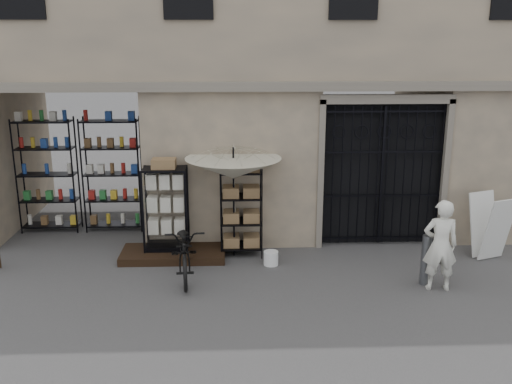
{
  "coord_description": "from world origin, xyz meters",
  "views": [
    {
      "loc": [
        -1.2,
        -8.85,
        4.17
      ],
      "look_at": [
        -0.8,
        1.4,
        1.35
      ],
      "focal_mm": 40.0,
      "sensor_mm": 36.0,
      "label": 1
    }
  ],
  "objects_px": {
    "white_bucket": "(271,258)",
    "wire_rack": "(241,212)",
    "bicycle": "(186,276)",
    "steel_bollard": "(426,260)",
    "market_umbrella": "(233,163)",
    "shopkeeper": "(436,289)",
    "easel_sign": "(490,226)",
    "display_cabinet": "(166,213)"
  },
  "relations": [
    {
      "from": "white_bucket",
      "to": "wire_rack",
      "type": "bearing_deg",
      "value": 132.85
    },
    {
      "from": "wire_rack",
      "to": "easel_sign",
      "type": "relative_size",
      "value": 1.44
    },
    {
      "from": "wire_rack",
      "to": "white_bucket",
      "type": "distance_m",
      "value": 1.09
    },
    {
      "from": "white_bucket",
      "to": "shopkeeper",
      "type": "relative_size",
      "value": 0.17
    },
    {
      "from": "market_umbrella",
      "to": "bicycle",
      "type": "height_order",
      "value": "market_umbrella"
    },
    {
      "from": "steel_bollard",
      "to": "shopkeeper",
      "type": "xyz_separation_m",
      "value": [
        0.15,
        -0.2,
        -0.45
      ]
    },
    {
      "from": "bicycle",
      "to": "steel_bollard",
      "type": "distance_m",
      "value": 4.22
    },
    {
      "from": "display_cabinet",
      "to": "wire_rack",
      "type": "distance_m",
      "value": 1.45
    },
    {
      "from": "bicycle",
      "to": "market_umbrella",
      "type": "bearing_deg",
      "value": 41.91
    },
    {
      "from": "shopkeeper",
      "to": "easel_sign",
      "type": "bearing_deg",
      "value": -131.76
    },
    {
      "from": "bicycle",
      "to": "display_cabinet",
      "type": "bearing_deg",
      "value": 107.54
    },
    {
      "from": "bicycle",
      "to": "easel_sign",
      "type": "xyz_separation_m",
      "value": [
        5.79,
        0.64,
        0.64
      ]
    },
    {
      "from": "white_bucket",
      "to": "steel_bollard",
      "type": "distance_m",
      "value": 2.8
    },
    {
      "from": "display_cabinet",
      "to": "wire_rack",
      "type": "xyz_separation_m",
      "value": [
        1.45,
        0.04,
        -0.0
      ]
    },
    {
      "from": "display_cabinet",
      "to": "white_bucket",
      "type": "distance_m",
      "value": 2.2
    },
    {
      "from": "wire_rack",
      "to": "market_umbrella",
      "type": "distance_m",
      "value": 1.0
    },
    {
      "from": "wire_rack",
      "to": "white_bucket",
      "type": "xyz_separation_m",
      "value": [
        0.55,
        -0.59,
        -0.74
      ]
    },
    {
      "from": "display_cabinet",
      "to": "shopkeeper",
      "type": "relative_size",
      "value": 1.1
    },
    {
      "from": "easel_sign",
      "to": "wire_rack",
      "type": "bearing_deg",
      "value": 154.9
    },
    {
      "from": "steel_bollard",
      "to": "market_umbrella",
      "type": "bearing_deg",
      "value": 155.91
    },
    {
      "from": "bicycle",
      "to": "steel_bollard",
      "type": "relative_size",
      "value": 2.13
    },
    {
      "from": "display_cabinet",
      "to": "steel_bollard",
      "type": "xyz_separation_m",
      "value": [
        4.6,
        -1.51,
        -0.43
      ]
    },
    {
      "from": "shopkeeper",
      "to": "easel_sign",
      "type": "relative_size",
      "value": 1.27
    },
    {
      "from": "market_umbrella",
      "to": "bicycle",
      "type": "distance_m",
      "value": 2.27
    },
    {
      "from": "wire_rack",
      "to": "white_bucket",
      "type": "height_order",
      "value": "wire_rack"
    },
    {
      "from": "white_bucket",
      "to": "easel_sign",
      "type": "distance_m",
      "value": 4.26
    },
    {
      "from": "market_umbrella",
      "to": "white_bucket",
      "type": "distance_m",
      "value": 1.93
    },
    {
      "from": "market_umbrella",
      "to": "bicycle",
      "type": "xyz_separation_m",
      "value": [
        -0.87,
        -0.96,
        -1.86
      ]
    },
    {
      "from": "white_bucket",
      "to": "steel_bollard",
      "type": "bearing_deg",
      "value": -20.31
    },
    {
      "from": "display_cabinet",
      "to": "market_umbrella",
      "type": "bearing_deg",
      "value": -0.52
    },
    {
      "from": "market_umbrella",
      "to": "easel_sign",
      "type": "xyz_separation_m",
      "value": [
        4.91,
        -0.32,
        -1.22
      ]
    },
    {
      "from": "bicycle",
      "to": "steel_bollard",
      "type": "height_order",
      "value": "bicycle"
    },
    {
      "from": "display_cabinet",
      "to": "white_bucket",
      "type": "bearing_deg",
      "value": -14.08
    },
    {
      "from": "wire_rack",
      "to": "shopkeeper",
      "type": "height_order",
      "value": "wire_rack"
    },
    {
      "from": "steel_bollard",
      "to": "white_bucket",
      "type": "bearing_deg",
      "value": 159.69
    },
    {
      "from": "white_bucket",
      "to": "steel_bollard",
      "type": "relative_size",
      "value": 0.31
    },
    {
      "from": "white_bucket",
      "to": "easel_sign",
      "type": "height_order",
      "value": "easel_sign"
    },
    {
      "from": "wire_rack",
      "to": "easel_sign",
      "type": "distance_m",
      "value": 4.79
    },
    {
      "from": "wire_rack",
      "to": "bicycle",
      "type": "relative_size",
      "value": 0.94
    },
    {
      "from": "white_bucket",
      "to": "steel_bollard",
      "type": "height_order",
      "value": "steel_bollard"
    },
    {
      "from": "wire_rack",
      "to": "steel_bollard",
      "type": "bearing_deg",
      "value": -49.89
    },
    {
      "from": "white_bucket",
      "to": "shopkeeper",
      "type": "height_order",
      "value": "white_bucket"
    }
  ]
}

